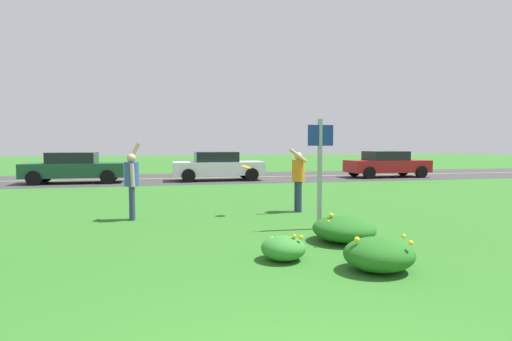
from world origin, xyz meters
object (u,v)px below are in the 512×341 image
frisbee_orange (246,167)px  car_red_rightmost (387,164)px  sign_post_near_path (320,162)px  car_dark_green_center_left (75,167)px  person_catcher_orange_shirt (298,176)px  person_thrower_blue_shirt (132,180)px  car_white_center_right (218,166)px

frisbee_orange → car_red_rightmost: bearing=46.1°
sign_post_near_path → car_dark_green_center_left: 14.56m
frisbee_orange → car_dark_green_center_left: (-6.12, 10.53, -0.50)m
person_catcher_orange_shirt → car_red_rightmost: bearing=49.9°
person_thrower_blue_shirt → car_white_center_right: 11.09m
sign_post_near_path → car_white_center_right: (-0.54, 12.58, -0.69)m
person_thrower_blue_shirt → car_red_rightmost: person_thrower_blue_shirt is taller
person_thrower_blue_shirt → person_catcher_orange_shirt: person_thrower_blue_shirt is taller
sign_post_near_path → person_thrower_blue_shirt: 4.51m
sign_post_near_path → car_dark_green_center_left: (-7.31, 12.58, -0.69)m
person_thrower_blue_shirt → car_white_center_right: (3.45, 10.54, -0.22)m
car_dark_green_center_left → person_thrower_blue_shirt: bearing=-72.5°
frisbee_orange → car_red_rightmost: car_red_rightmost is taller
person_thrower_blue_shirt → person_catcher_orange_shirt: 4.29m
person_catcher_orange_shirt → car_dark_green_center_left: (-7.60, 10.27, -0.23)m
sign_post_near_path → frisbee_orange: 2.38m
frisbee_orange → car_dark_green_center_left: 12.18m
frisbee_orange → car_red_rightmost: 14.61m
sign_post_near_path → car_red_rightmost: 15.44m
car_dark_green_center_left → car_red_rightmost: same height
person_thrower_blue_shirt → car_dark_green_center_left: (-3.32, 10.54, -0.22)m
car_dark_green_center_left → car_red_rightmost: size_ratio=1.00×
frisbee_orange → car_white_center_right: 10.56m
person_catcher_orange_shirt → sign_post_near_path: bearing=-97.1°
person_catcher_orange_shirt → car_red_rightmost: 13.42m
sign_post_near_path → person_catcher_orange_shirt: sign_post_near_path is taller
sign_post_near_path → car_red_rightmost: (8.92, 12.58, -0.69)m
sign_post_near_path → person_thrower_blue_shirt: sign_post_near_path is taller
car_dark_green_center_left → car_red_rightmost: (16.23, 0.00, 0.00)m
car_red_rightmost → sign_post_near_path: bearing=-125.4°
person_thrower_blue_shirt → person_catcher_orange_shirt: bearing=3.6°
car_red_rightmost → car_white_center_right: bearing=180.0°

